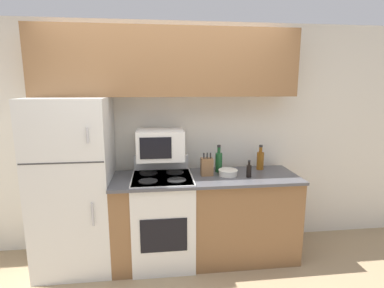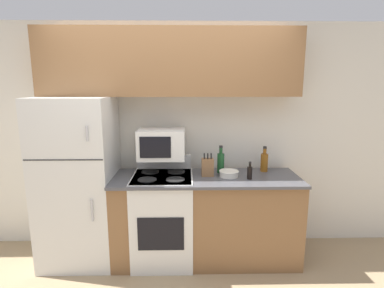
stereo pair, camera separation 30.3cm
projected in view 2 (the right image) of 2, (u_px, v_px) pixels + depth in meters
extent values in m
plane|color=tan|center=(170.00, 275.00, 3.00)|extent=(12.00, 12.00, 0.00)
cube|color=silver|center=(172.00, 137.00, 3.47)|extent=(8.00, 0.05, 2.55)
cube|color=brown|center=(206.00, 219.00, 3.22)|extent=(1.94, 0.62, 0.90)
cube|color=#4C4C51|center=(206.00, 178.00, 3.12)|extent=(1.94, 0.66, 0.03)
cube|color=silver|center=(79.00, 181.00, 3.15)|extent=(0.75, 0.69, 1.75)
cube|color=#383838|center=(63.00, 160.00, 2.76)|extent=(0.73, 0.01, 0.01)
cylinder|color=#B7B7BC|center=(87.00, 134.00, 2.70)|extent=(0.02, 0.02, 0.14)
cylinder|color=#B7B7BC|center=(92.00, 210.00, 2.84)|extent=(0.02, 0.02, 0.22)
cube|color=brown|center=(170.00, 63.00, 3.11)|extent=(2.69, 0.36, 0.68)
cube|color=silver|center=(163.00, 218.00, 3.20)|extent=(0.62, 0.62, 0.94)
cube|color=black|center=(161.00, 234.00, 2.89)|extent=(0.45, 0.01, 0.34)
cube|color=#2D2D2D|center=(162.00, 176.00, 3.11)|extent=(0.60, 0.60, 0.01)
cube|color=silver|center=(164.00, 161.00, 3.38)|extent=(0.60, 0.06, 0.16)
cylinder|color=black|center=(147.00, 180.00, 2.97)|extent=(0.19, 0.19, 0.01)
cylinder|color=black|center=(175.00, 179.00, 2.98)|extent=(0.19, 0.19, 0.01)
cylinder|color=black|center=(150.00, 172.00, 3.24)|extent=(0.19, 0.19, 0.01)
cylinder|color=black|center=(176.00, 172.00, 3.24)|extent=(0.19, 0.19, 0.01)
cube|color=silver|center=(162.00, 144.00, 3.16)|extent=(0.48, 0.38, 0.31)
cube|color=black|center=(155.00, 147.00, 2.97)|extent=(0.31, 0.01, 0.21)
cube|color=brown|center=(208.00, 167.00, 3.13)|extent=(0.13, 0.09, 0.19)
cylinder|color=black|center=(204.00, 156.00, 3.10)|extent=(0.01, 0.01, 0.06)
cylinder|color=black|center=(208.00, 156.00, 3.10)|extent=(0.01, 0.01, 0.06)
cylinder|color=black|center=(211.00, 156.00, 3.10)|extent=(0.01, 0.01, 0.06)
cylinder|color=silver|center=(229.00, 174.00, 3.12)|extent=(0.19, 0.19, 0.06)
torus|color=silver|center=(229.00, 171.00, 3.11)|extent=(0.21, 0.21, 0.01)
cylinder|color=brown|center=(264.00, 163.00, 3.29)|extent=(0.08, 0.08, 0.20)
cylinder|color=brown|center=(265.00, 151.00, 3.27)|extent=(0.04, 0.04, 0.06)
cylinder|color=black|center=(265.00, 147.00, 3.26)|extent=(0.04, 0.04, 0.02)
cylinder|color=#194C23|center=(221.00, 163.00, 3.24)|extent=(0.08, 0.08, 0.21)
cylinder|color=#194C23|center=(221.00, 151.00, 3.22)|extent=(0.03, 0.03, 0.07)
cylinder|color=black|center=(221.00, 147.00, 3.21)|extent=(0.04, 0.04, 0.02)
cylinder|color=black|center=(250.00, 173.00, 3.03)|extent=(0.05, 0.05, 0.13)
cylinder|color=black|center=(250.00, 165.00, 3.01)|extent=(0.02, 0.02, 0.04)
cylinder|color=black|center=(250.00, 162.00, 3.01)|extent=(0.03, 0.03, 0.01)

